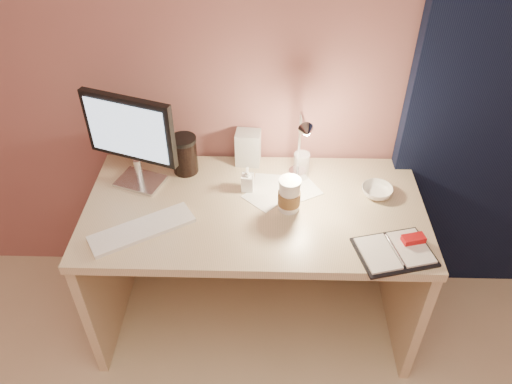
{
  "coord_description": "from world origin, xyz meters",
  "views": [
    {
      "loc": [
        0.04,
        -0.16,
        2.09
      ],
      "look_at": [
        0.01,
        1.33,
        0.85
      ],
      "focal_mm": 35.0,
      "sensor_mm": 36.0,
      "label": 1
    }
  ],
  "objects_px": {
    "keyboard": "(142,229)",
    "desk_lamp": "(299,145)",
    "coffee_cup": "(289,196)",
    "product_box": "(248,148)",
    "planner": "(396,250)",
    "clear_cup": "(301,166)",
    "desk": "(255,233)",
    "dark_jar": "(185,156)",
    "lotion_bottle": "(247,179)",
    "bowl": "(377,191)",
    "monitor": "(132,134)"
  },
  "relations": [
    {
      "from": "dark_jar",
      "to": "desk_lamp",
      "type": "bearing_deg",
      "value": -10.08
    },
    {
      "from": "bowl",
      "to": "clear_cup",
      "type": "bearing_deg",
      "value": 159.36
    },
    {
      "from": "monitor",
      "to": "planner",
      "type": "height_order",
      "value": "monitor"
    },
    {
      "from": "product_box",
      "to": "desk_lamp",
      "type": "distance_m",
      "value": 0.29
    },
    {
      "from": "clear_cup",
      "to": "lotion_bottle",
      "type": "xyz_separation_m",
      "value": [
        -0.23,
        -0.1,
        -0.0
      ]
    },
    {
      "from": "monitor",
      "to": "dark_jar",
      "type": "distance_m",
      "value": 0.27
    },
    {
      "from": "desk",
      "to": "desk_lamp",
      "type": "relative_size",
      "value": 4.19
    },
    {
      "from": "desk",
      "to": "dark_jar",
      "type": "xyz_separation_m",
      "value": [
        -0.31,
        0.16,
        0.3
      ]
    },
    {
      "from": "lotion_bottle",
      "to": "dark_jar",
      "type": "height_order",
      "value": "dark_jar"
    },
    {
      "from": "keyboard",
      "to": "desk_lamp",
      "type": "relative_size",
      "value": 1.22
    },
    {
      "from": "monitor",
      "to": "bowl",
      "type": "bearing_deg",
      "value": 16.39
    },
    {
      "from": "monitor",
      "to": "clear_cup",
      "type": "bearing_deg",
      "value": 24.6
    },
    {
      "from": "desk_lamp",
      "to": "monitor",
      "type": "bearing_deg",
      "value": 174.34
    },
    {
      "from": "bowl",
      "to": "product_box",
      "type": "bearing_deg",
      "value": 158.27
    },
    {
      "from": "product_box",
      "to": "monitor",
      "type": "bearing_deg",
      "value": -156.15
    },
    {
      "from": "coffee_cup",
      "to": "product_box",
      "type": "xyz_separation_m",
      "value": [
        -0.18,
        0.31,
        0.01
      ]
    },
    {
      "from": "product_box",
      "to": "desk_lamp",
      "type": "xyz_separation_m",
      "value": [
        0.21,
        -0.16,
        0.13
      ]
    },
    {
      "from": "desk",
      "to": "planner",
      "type": "distance_m",
      "value": 0.66
    },
    {
      "from": "planner",
      "to": "product_box",
      "type": "distance_m",
      "value": 0.79
    },
    {
      "from": "bowl",
      "to": "product_box",
      "type": "height_order",
      "value": "product_box"
    },
    {
      "from": "clear_cup",
      "to": "desk_lamp",
      "type": "relative_size",
      "value": 0.36
    },
    {
      "from": "keyboard",
      "to": "coffee_cup",
      "type": "height_order",
      "value": "coffee_cup"
    },
    {
      "from": "desk",
      "to": "bowl",
      "type": "distance_m",
      "value": 0.57
    },
    {
      "from": "desk",
      "to": "coffee_cup",
      "type": "bearing_deg",
      "value": -30.39
    },
    {
      "from": "planner",
      "to": "clear_cup",
      "type": "relative_size",
      "value": 2.59
    },
    {
      "from": "monitor",
      "to": "product_box",
      "type": "height_order",
      "value": "monitor"
    },
    {
      "from": "coffee_cup",
      "to": "desk_lamp",
      "type": "xyz_separation_m",
      "value": [
        0.04,
        0.16,
        0.14
      ]
    },
    {
      "from": "keyboard",
      "to": "dark_jar",
      "type": "xyz_separation_m",
      "value": [
        0.12,
        0.39,
        0.07
      ]
    },
    {
      "from": "clear_cup",
      "to": "bowl",
      "type": "xyz_separation_m",
      "value": [
        0.31,
        -0.12,
        -0.04
      ]
    },
    {
      "from": "bowl",
      "to": "dark_jar",
      "type": "bearing_deg",
      "value": 169.73
    },
    {
      "from": "desk",
      "to": "lotion_bottle",
      "type": "distance_m",
      "value": 0.29
    },
    {
      "from": "keyboard",
      "to": "bowl",
      "type": "bearing_deg",
      "value": -17.3
    },
    {
      "from": "coffee_cup",
      "to": "lotion_bottle",
      "type": "distance_m",
      "value": 0.21
    },
    {
      "from": "planner",
      "to": "coffee_cup",
      "type": "bearing_deg",
      "value": 134.69
    },
    {
      "from": "keyboard",
      "to": "lotion_bottle",
      "type": "bearing_deg",
      "value": 1.82
    },
    {
      "from": "clear_cup",
      "to": "product_box",
      "type": "distance_m",
      "value": 0.26
    },
    {
      "from": "desk",
      "to": "keyboard",
      "type": "height_order",
      "value": "keyboard"
    },
    {
      "from": "desk_lamp",
      "to": "planner",
      "type": "bearing_deg",
      "value": -54.03
    },
    {
      "from": "clear_cup",
      "to": "dark_jar",
      "type": "height_order",
      "value": "dark_jar"
    },
    {
      "from": "lotion_bottle",
      "to": "product_box",
      "type": "bearing_deg",
      "value": 91.22
    },
    {
      "from": "desk_lamp",
      "to": "coffee_cup",
      "type": "bearing_deg",
      "value": -109.1
    },
    {
      "from": "keyboard",
      "to": "bowl",
      "type": "relative_size",
      "value": 3.13
    },
    {
      "from": "desk",
      "to": "monitor",
      "type": "height_order",
      "value": "monitor"
    },
    {
      "from": "monitor",
      "to": "clear_cup",
      "type": "xyz_separation_m",
      "value": [
        0.7,
        0.06,
        -0.19
      ]
    },
    {
      "from": "planner",
      "to": "dark_jar",
      "type": "height_order",
      "value": "dark_jar"
    },
    {
      "from": "planner",
      "to": "clear_cup",
      "type": "xyz_separation_m",
      "value": [
        -0.33,
        0.45,
        0.05
      ]
    },
    {
      "from": "bowl",
      "to": "lotion_bottle",
      "type": "height_order",
      "value": "lotion_bottle"
    },
    {
      "from": "keyboard",
      "to": "dark_jar",
      "type": "relative_size",
      "value": 2.59
    },
    {
      "from": "desk",
      "to": "desk_lamp",
      "type": "xyz_separation_m",
      "value": [
        0.18,
        0.08,
        0.43
      ]
    },
    {
      "from": "bowl",
      "to": "lotion_bottle",
      "type": "xyz_separation_m",
      "value": [
        -0.55,
        0.02,
        0.04
      ]
    }
  ]
}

